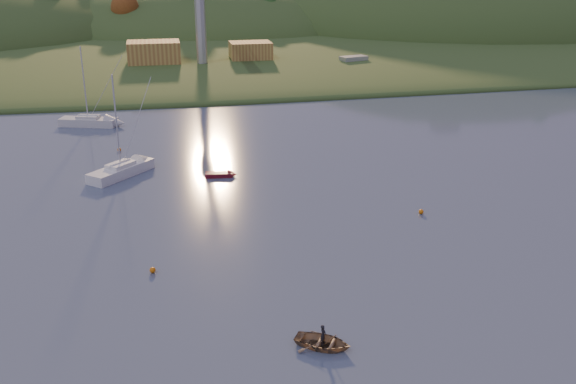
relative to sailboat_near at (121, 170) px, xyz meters
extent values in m
cube|color=#2F4E1F|center=(12.63, 174.33, -0.77)|extent=(620.00, 220.00, 1.50)
ellipsoid|color=#2F4E1F|center=(12.63, 109.33, -0.77)|extent=(640.00, 150.00, 7.00)
ellipsoid|color=#2F4E1F|center=(22.63, 154.33, -0.77)|extent=(140.00, 120.00, 36.00)
ellipsoid|color=#2F4E1F|center=(107.63, 139.33, -0.77)|extent=(150.00, 130.00, 60.00)
cube|color=slate|center=(17.63, 66.33, 0.43)|extent=(42.00, 16.00, 2.40)
cube|color=#9B6733|center=(4.63, 67.33, 4.03)|extent=(11.00, 8.00, 4.80)
cube|color=#9B6733|center=(25.63, 68.33, 3.63)|extent=(9.00, 7.00, 4.00)
cylinder|color=#B7B7BC|center=(14.63, 64.33, 10.63)|extent=(2.20, 2.20, 18.00)
cube|color=white|center=(0.00, 0.00, -0.17)|extent=(7.78, 8.17, 1.19)
cube|color=white|center=(0.00, 0.00, 0.47)|extent=(3.64, 3.72, 0.76)
cylinder|color=silver|center=(0.00, 0.00, 5.85)|extent=(0.18, 0.18, 10.86)
cylinder|color=silver|center=(0.00, 0.00, 0.72)|extent=(2.43, 2.64, 0.12)
cylinder|color=white|center=(0.00, 0.00, 0.82)|extent=(2.32, 2.49, 0.36)
cube|color=silver|center=(-5.79, 25.14, -0.18)|extent=(9.02, 5.16, 1.19)
cube|color=silver|center=(-5.79, 25.14, 0.47)|extent=(3.68, 2.86, 0.76)
cylinder|color=silver|center=(-5.79, 25.14, 5.82)|extent=(0.18, 0.18, 10.80)
cylinder|color=silver|center=(-5.79, 25.14, 0.72)|extent=(3.32, 1.19, 0.12)
cylinder|color=silver|center=(-5.79, 25.14, 0.82)|extent=(2.98, 1.29, 0.36)
imported|color=#876A4A|center=(14.57, -38.96, -0.38)|extent=(4.69, 4.33, 0.79)
imported|color=black|center=(14.57, -38.96, -0.05)|extent=(0.57, 0.63, 1.44)
cube|color=#550C16|center=(11.29, -2.63, -0.51)|extent=(3.29, 1.63, 0.53)
cone|color=#550C16|center=(12.86, -2.81, -0.51)|extent=(1.25, 1.38, 1.26)
cube|color=slate|center=(47.63, 62.33, 0.11)|extent=(14.54, 8.40, 1.76)
cube|color=#B7B7BC|center=(47.63, 62.33, 1.58)|extent=(6.46, 4.41, 2.35)
sphere|color=orange|center=(30.17, -18.26, -0.52)|extent=(0.50, 0.50, 0.50)
sphere|color=orange|center=(-0.67, 10.33, -0.52)|extent=(0.50, 0.50, 0.50)
sphere|color=orange|center=(3.48, -25.81, -0.52)|extent=(0.50, 0.50, 0.50)
camera|label=1|loc=(4.97, -74.32, 23.98)|focal=40.00mm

